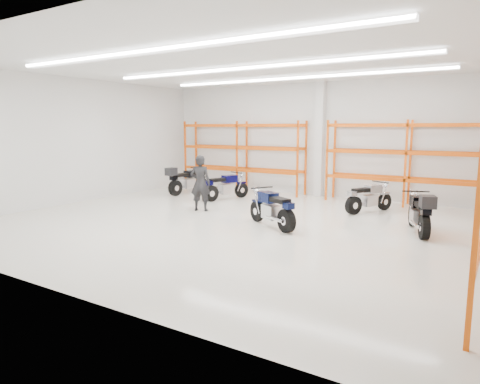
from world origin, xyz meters
The scene contains 11 objects.
ground centered at (0.00, 0.00, 0.00)m, with size 14.00×14.00×0.00m, color silver.
room_shell centered at (0.00, 0.03, 3.28)m, with size 14.02×12.02×4.51m.
motorcycle_main centered at (0.97, 0.06, 0.49)m, with size 1.93×1.20×1.05m.
motorcycle_back_a centered at (-4.88, 3.43, 0.55)m, with size 0.72×2.23×1.15m.
motorcycle_back_b centered at (-2.72, 3.12, 0.48)m, with size 0.94×2.00×1.02m.
motorcycle_back_c centered at (2.59, 3.53, 0.46)m, with size 1.05×1.83×0.98m.
motorcycle_back_d centered at (4.53, 1.42, 0.54)m, with size 1.07×2.12×1.13m.
standing_man centered at (-2.16, 0.90, 0.92)m, with size 0.67×0.44×1.84m, color black.
structural_column centered at (0.00, 5.82, 2.25)m, with size 0.32×0.32×4.50m, color white.
pallet_racking_back_left centered at (-3.40, 5.48, 1.79)m, with size 5.67×0.87×3.00m.
pallet_racking_back_right centered at (3.40, 5.48, 1.79)m, with size 5.67×0.87×3.00m.
Camera 1 is at (6.33, -10.19, 2.75)m, focal length 32.00 mm.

